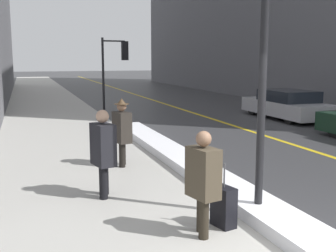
% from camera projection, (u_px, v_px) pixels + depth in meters
% --- Properties ---
extents(sidewalk_slab, '(4.00, 80.00, 0.01)m').
position_uv_depth(sidewalk_slab, '(53.00, 114.00, 18.54)').
color(sidewalk_slab, '#B2AFA8').
rests_on(sidewalk_slab, ground).
extents(road_centre_stripe, '(0.16, 80.00, 0.00)m').
position_uv_depth(road_centre_stripe, '(180.00, 109.00, 20.46)').
color(road_centre_stripe, gold).
rests_on(road_centre_stripe, ground).
extents(snow_bank_curb, '(0.77, 10.78, 0.21)m').
position_uv_depth(snow_bank_curb, '(183.00, 160.00, 9.69)').
color(snow_bank_curb, white).
rests_on(snow_bank_curb, ground).
extents(lamp_post, '(0.28, 0.28, 4.24)m').
position_uv_depth(lamp_post, '(264.00, 47.00, 6.12)').
color(lamp_post, black).
rests_on(lamp_post, ground).
extents(traffic_light_near, '(1.31, 0.39, 3.39)m').
position_uv_depth(traffic_light_near, '(117.00, 58.00, 20.08)').
color(traffic_light_near, black).
rests_on(traffic_light_near, ground).
extents(pedestrian_in_glasses, '(0.38, 0.53, 1.47)m').
position_uv_depth(pedestrian_in_glasses, '(203.00, 178.00, 5.68)').
color(pedestrian_in_glasses, '#2A241B').
rests_on(pedestrian_in_glasses, ground).
extents(pedestrian_with_shoulder_bag, '(0.40, 0.74, 1.55)m').
position_uv_depth(pedestrian_with_shoulder_bag, '(103.00, 149.00, 7.29)').
color(pedestrian_with_shoulder_bag, black).
rests_on(pedestrian_with_shoulder_bag, ground).
extents(pedestrian_in_fedora, '(0.38, 0.53, 1.55)m').
position_uv_depth(pedestrian_in_fedora, '(122.00, 129.00, 9.41)').
color(pedestrian_in_fedora, black).
rests_on(pedestrian_in_fedora, ground).
extents(parked_car_silver, '(1.76, 4.37, 1.16)m').
position_uv_depth(parked_car_silver, '(287.00, 105.00, 17.09)').
color(parked_car_silver, '#B2B2B7').
rests_on(parked_car_silver, ground).
extents(rolling_suitcase, '(0.30, 0.40, 0.95)m').
position_uv_depth(rolling_suitcase, '(224.00, 207.00, 6.06)').
color(rolling_suitcase, black).
rests_on(rolling_suitcase, ground).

